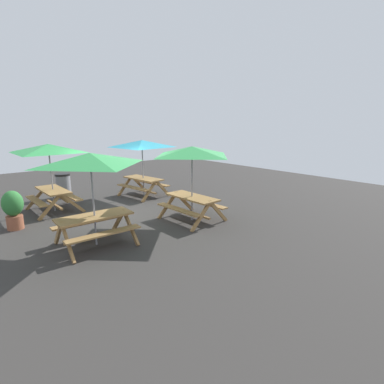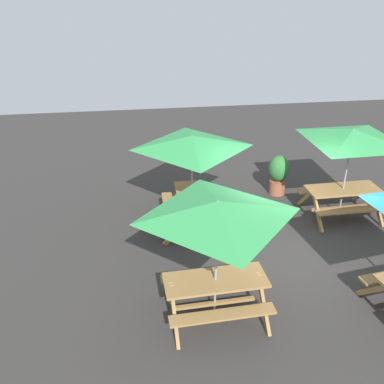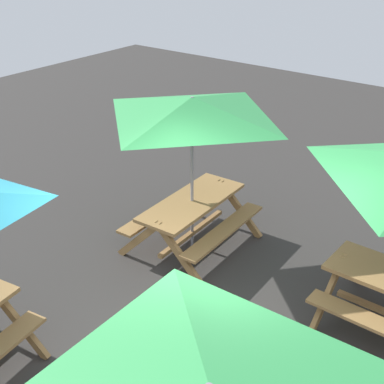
{
  "view_description": "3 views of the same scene",
  "coord_description": "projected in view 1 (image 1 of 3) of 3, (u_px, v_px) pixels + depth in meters",
  "views": [
    {
      "loc": [
        -8.72,
        4.31,
        3.0
      ],
      "look_at": [
        -1.83,
        -1.45,
        0.9
      ],
      "focal_mm": 28.0,
      "sensor_mm": 36.0,
      "label": 1
    },
    {
      "loc": [
        -3.09,
        -7.25,
        5.47
      ],
      "look_at": [
        -1.79,
        1.64,
        0.9
      ],
      "focal_mm": 40.0,
      "sensor_mm": 36.0,
      "label": 2
    },
    {
      "loc": [
        3.57,
        2.67,
        4.37
      ],
      "look_at": [
        -1.83,
        -1.45,
        0.9
      ],
      "focal_mm": 50.0,
      "sensor_mm": 36.0,
      "label": 3
    }
  ],
  "objects": [
    {
      "name": "picnic_table_0",
      "position": [
        49.0,
        153.0,
        9.94
      ],
      "size": [
        2.83,
        2.83,
        2.34
      ],
      "rotation": [
        0.0,
        0.0,
        0.02
      ],
      "color": "olive",
      "rests_on": "ground"
    },
    {
      "name": "picnic_table_1",
      "position": [
        91.0,
        166.0,
        7.07
      ],
      "size": [
        2.04,
        2.04,
        2.34
      ],
      "rotation": [
        0.0,
        0.0,
        1.55
      ],
      "color": "olive",
      "rests_on": "ground"
    },
    {
      "name": "picnic_table_3",
      "position": [
        142.0,
        148.0,
        12.05
      ],
      "size": [
        2.8,
        2.8,
        2.34
      ],
      "rotation": [
        0.0,
        0.0,
        0.15
      ],
      "color": "olive",
      "rests_on": "ground"
    },
    {
      "name": "trash_bin_gray",
      "position": [
        63.0,
        185.0,
        12.15
      ],
      "size": [
        0.59,
        0.59,
        0.98
      ],
      "color": "gray",
      "rests_on": "ground"
    },
    {
      "name": "picnic_table_2",
      "position": [
        192.0,
        157.0,
        8.98
      ],
      "size": [
        2.08,
        2.08,
        2.34
      ],
      "rotation": [
        0.0,
        0.0,
        0.04
      ],
      "color": "olive",
      "rests_on": "ground"
    },
    {
      "name": "ground_plane",
      "position": [
        123.0,
        215.0,
        9.89
      ],
      "size": [
        24.0,
        24.0,
        0.0
      ],
      "primitive_type": "plane",
      "color": "#33302D",
      "rests_on": "ground"
    },
    {
      "name": "potted_plant_0",
      "position": [
        13.0,
        208.0,
        8.49
      ],
      "size": [
        0.56,
        0.56,
        1.13
      ],
      "color": "#935138",
      "rests_on": "ground"
    }
  ]
}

